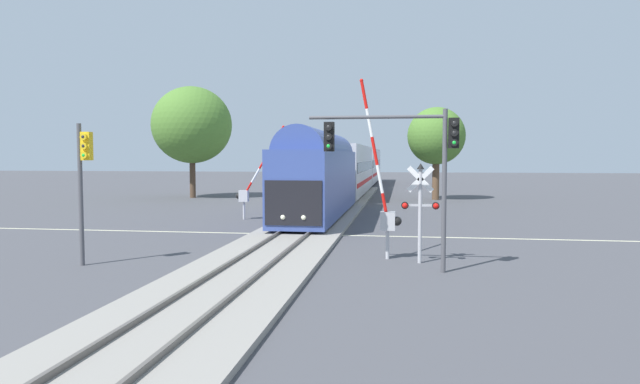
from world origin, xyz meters
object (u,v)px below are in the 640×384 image
object	(u,v)px
crossing_gate_far	(248,188)
crossing_signal_mast	(420,202)
crossing_gate_near	(386,204)
traffic_signal_near_left	(83,171)
pine_left_background	(192,125)
elm_centre_background	(436,136)
traffic_signal_near_right	(404,149)
commuter_train	(352,168)

from	to	relation	value
crossing_gate_far	crossing_signal_mast	bearing A→B (deg)	-51.93
crossing_gate_near	traffic_signal_near_left	distance (m)	11.01
traffic_signal_near_left	pine_left_background	distance (m)	33.12
traffic_signal_near_left	elm_centre_background	xyz separation A→B (m)	(14.10, 32.78, 2.28)
traffic_signal_near_left	crossing_gate_near	bearing A→B (deg)	15.40
crossing_gate_near	elm_centre_background	world-z (taller)	elm_centre_background
crossing_gate_far	elm_centre_background	size ratio (longest dim) A/B	0.70
crossing_gate_far	pine_left_background	bearing A→B (deg)	120.95
traffic_signal_near_left	traffic_signal_near_right	size ratio (longest dim) A/B	0.93
crossing_gate_far	traffic_signal_near_left	bearing A→B (deg)	-96.62
elm_centre_background	commuter_train	bearing A→B (deg)	145.69
traffic_signal_near_left	elm_centre_background	size ratio (longest dim) A/B	0.61
crossing_signal_mast	elm_centre_background	bearing A→B (deg)	85.71
elm_centre_background	pine_left_background	world-z (taller)	pine_left_background
crossing_signal_mast	pine_left_background	world-z (taller)	pine_left_background
traffic_signal_near_left	traffic_signal_near_right	bearing A→B (deg)	3.20
crossing_signal_mast	elm_centre_background	world-z (taller)	elm_centre_background
crossing_gate_near	crossing_gate_far	world-z (taller)	crossing_gate_near
traffic_signal_near_left	traffic_signal_near_right	xyz separation A→B (m)	(11.22, 0.63, 0.74)
crossing_gate_near	traffic_signal_near_left	size ratio (longest dim) A/B	1.35
traffic_signal_near_left	elm_centre_background	bearing A→B (deg)	66.72
commuter_train	pine_left_background	distance (m)	16.27
traffic_signal_near_left	crossing_gate_far	bearing A→B (deg)	83.38
commuter_train	crossing_gate_far	size ratio (longest dim) A/B	11.35
crossing_signal_mast	elm_centre_background	xyz separation A→B (m)	(2.29, 30.58, 3.44)
commuter_train	crossing_signal_mast	distance (m)	36.53
traffic_signal_near_right	pine_left_background	bearing A→B (deg)	122.05
crossing_signal_mast	pine_left_background	xyz separation A→B (m)	(-20.15, 29.67, 4.57)
traffic_signal_near_left	crossing_signal_mast	bearing A→B (deg)	10.56
crossing_gate_near	crossing_signal_mast	bearing A→B (deg)	-28.89
crossing_gate_far	pine_left_background	world-z (taller)	pine_left_background
traffic_signal_near_right	traffic_signal_near_left	bearing A→B (deg)	-176.80
traffic_signal_near_right	pine_left_background	size ratio (longest dim) A/B	0.53
traffic_signal_near_right	crossing_signal_mast	bearing A→B (deg)	69.58
crossing_signal_mast	pine_left_background	bearing A→B (deg)	124.18
commuter_train	elm_centre_background	world-z (taller)	elm_centre_background
crossing_gate_near	elm_centre_background	bearing A→B (deg)	83.20
crossing_gate_near	traffic_signal_near_right	xyz separation A→B (m)	(0.68, -2.28, 2.03)
commuter_train	pine_left_background	size ratio (longest dim) A/B	6.30
crossing_signal_mast	traffic_signal_near_right	xyz separation A→B (m)	(-0.59, -1.58, 1.90)
traffic_signal_near_left	elm_centre_background	world-z (taller)	elm_centre_background
elm_centre_background	crossing_gate_far	bearing A→B (deg)	-124.87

